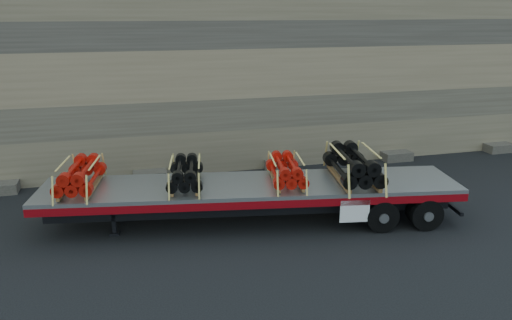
# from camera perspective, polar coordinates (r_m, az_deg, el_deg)

# --- Properties ---
(ground) EXTENTS (120.00, 120.00, 0.00)m
(ground) POSITION_cam_1_polar(r_m,az_deg,el_deg) (14.66, 1.01, -7.19)
(ground) COLOR black
(ground) RESTS_ON ground
(rock_wall) EXTENTS (44.00, 3.00, 7.00)m
(rock_wall) POSITION_cam_1_polar(r_m,az_deg,el_deg) (19.88, -4.17, 9.63)
(rock_wall) COLOR #7A6B54
(rock_wall) RESTS_ON ground
(trailer) EXTENTS (12.10, 4.21, 1.19)m
(trailer) POSITION_cam_1_polar(r_m,az_deg,el_deg) (14.52, -0.54, -4.90)
(trailer) COLOR #A0A3A7
(trailer) RESTS_ON ground
(bundle_front) EXTENTS (1.36, 2.21, 0.73)m
(bundle_front) POSITION_cam_1_polar(r_m,az_deg,el_deg) (14.59, -19.44, -1.78)
(bundle_front) COLOR red
(bundle_front) RESTS_ON trailer
(bundle_midfront) EXTENTS (1.26, 2.04, 0.68)m
(bundle_midfront) POSITION_cam_1_polar(r_m,az_deg,el_deg) (14.17, -8.06, -1.61)
(bundle_midfront) COLOR black
(bundle_midfront) RESTS_ON trailer
(bundle_midrear) EXTENTS (1.26, 2.05, 0.68)m
(bundle_midrear) POSITION_cam_1_polar(r_m,az_deg,el_deg) (14.32, 3.47, -1.27)
(bundle_midrear) COLOR red
(bundle_midrear) RESTS_ON trailer
(bundle_rear) EXTENTS (1.61, 2.62, 0.87)m
(bundle_rear) POSITION_cam_1_polar(r_m,az_deg,el_deg) (14.71, 11.05, -0.67)
(bundle_rear) COLOR black
(bundle_rear) RESTS_ON trailer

